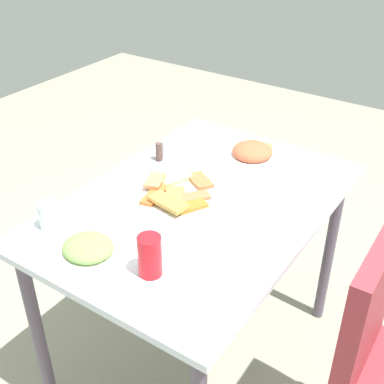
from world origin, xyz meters
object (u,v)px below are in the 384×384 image
(fork, at_px, (236,242))
(spoon, at_px, (247,246))
(salad_plate_greens, at_px, (254,153))
(soda_can, at_px, (150,256))
(drinking_glass, at_px, (50,216))
(pide_platter, at_px, (180,194))
(condiment_caddy, at_px, (162,155))
(dining_table, at_px, (199,224))
(paper_napkin, at_px, (241,245))
(salad_plate_rice, at_px, (88,249))

(fork, xyz_separation_m, spoon, (0.00, 0.04, 0.00))
(salad_plate_greens, xyz_separation_m, soda_can, (0.75, 0.08, 0.04))
(soda_can, height_order, spoon, soda_can)
(salad_plate_greens, distance_m, drinking_glass, 0.81)
(salad_plate_greens, relative_size, drinking_glass, 2.45)
(soda_can, height_order, fork, soda_can)
(pide_platter, distance_m, condiment_caddy, 0.26)
(dining_table, relative_size, spoon, 6.08)
(paper_napkin, bearing_deg, condiment_caddy, -119.13)
(paper_napkin, xyz_separation_m, spoon, (0.00, 0.02, 0.00))
(dining_table, bearing_deg, salad_plate_greens, 179.22)
(dining_table, distance_m, salad_plate_greens, 0.39)
(salad_plate_rice, height_order, paper_napkin, salad_plate_rice)
(dining_table, xyz_separation_m, pide_platter, (0.02, -0.07, 0.10))
(dining_table, distance_m, soda_can, 0.41)
(salad_plate_rice, distance_m, paper_napkin, 0.44)
(salad_plate_rice, relative_size, condiment_caddy, 1.85)
(salad_plate_rice, distance_m, drinking_glass, 0.19)
(salad_plate_greens, bearing_deg, dining_table, -0.78)
(pide_platter, bearing_deg, soda_can, 23.57)
(drinking_glass, xyz_separation_m, condiment_caddy, (-0.53, 0.03, -0.02))
(salad_plate_rice, xyz_separation_m, spoon, (-0.28, 0.36, -0.01))
(spoon, bearing_deg, salad_plate_rice, -64.85)
(paper_napkin, bearing_deg, salad_plate_greens, -155.48)
(dining_table, relative_size, pide_platter, 3.66)
(drinking_glass, bearing_deg, condiment_caddy, 177.05)
(condiment_caddy, bearing_deg, salad_plate_greens, 128.71)
(paper_napkin, distance_m, condiment_caddy, 0.58)
(soda_can, relative_size, drinking_glass, 1.39)
(salad_plate_greens, distance_m, fork, 0.54)
(condiment_caddy, bearing_deg, soda_can, 34.27)
(salad_plate_greens, height_order, salad_plate_rice, salad_plate_greens)
(soda_can, bearing_deg, condiment_caddy, -145.73)
(salad_plate_greens, height_order, spoon, salad_plate_greens)
(dining_table, height_order, paper_napkin, paper_napkin)
(drinking_glass, distance_m, condiment_caddy, 0.53)
(dining_table, relative_size, salad_plate_greens, 5.13)
(drinking_glass, xyz_separation_m, paper_napkin, (-0.25, 0.53, -0.04))
(drinking_glass, bearing_deg, spoon, 114.49)
(salad_plate_rice, relative_size, paper_napkin, 1.26)
(soda_can, xyz_separation_m, paper_napkin, (-0.25, 0.14, -0.06))
(salad_plate_rice, xyz_separation_m, fork, (-0.28, 0.33, -0.01))
(salad_plate_rice, xyz_separation_m, paper_napkin, (-0.28, 0.34, -0.02))
(drinking_glass, bearing_deg, fork, 115.99)
(dining_table, height_order, soda_can, soda_can)
(salad_plate_greens, relative_size, fork, 1.17)
(soda_can, relative_size, spoon, 0.67)
(drinking_glass, relative_size, fork, 0.47)
(salad_plate_greens, bearing_deg, condiment_caddy, -51.29)
(salad_plate_greens, relative_size, paper_napkin, 1.34)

